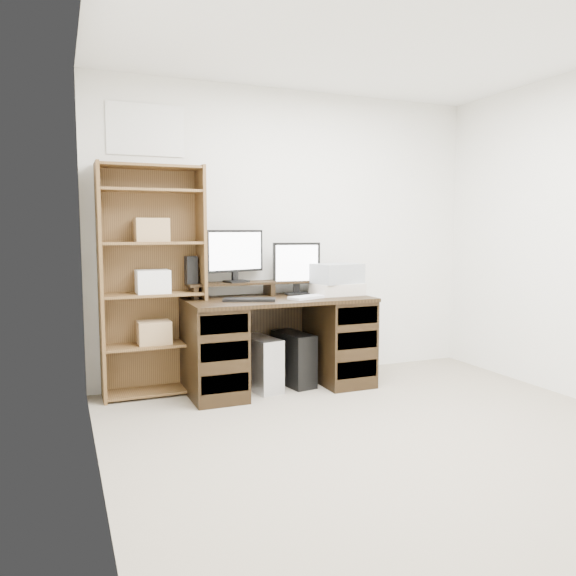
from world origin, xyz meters
TOP-DOWN VIEW (x-y plane):
  - room at (-0.00, 0.00)m, footprint 3.54×4.04m
  - desk at (-0.27, 1.64)m, footprint 1.50×0.70m
  - riser_shelf at (-0.27, 1.85)m, footprint 1.40×0.22m
  - monitor_wide at (-0.57, 1.85)m, footprint 0.53×0.20m
  - monitor_small at (-0.04, 1.80)m, footprint 0.40×0.18m
  - speaker at (-0.94, 1.85)m, footprint 0.09×0.09m
  - keyboard_black at (-0.56, 1.52)m, footprint 0.42×0.28m
  - keyboard_white at (-0.01, 1.53)m, footprint 0.46×0.29m
  - mouse at (0.28, 1.53)m, footprint 0.10×0.08m
  - printer at (0.27, 1.65)m, footprint 0.41×0.32m
  - basket at (0.27, 1.65)m, footprint 0.43×0.34m
  - tower_silver at (-0.42, 1.65)m, footprint 0.27×0.46m
  - tower_black at (-0.11, 1.69)m, footprint 0.26×0.47m
  - bookshelf at (-1.24, 1.86)m, footprint 0.80×0.30m

SIDE VIEW (x-z plane):
  - tower_silver at x=-0.42m, z-range 0.00..0.43m
  - tower_black at x=-0.11m, z-range 0.00..0.44m
  - desk at x=-0.27m, z-range 0.01..0.76m
  - keyboard_white at x=-0.01m, z-range 0.75..0.77m
  - keyboard_black at x=-0.56m, z-range 0.75..0.77m
  - mouse at x=0.28m, z-range 0.75..0.78m
  - printer at x=0.27m, z-range 0.75..0.85m
  - riser_shelf at x=-0.27m, z-range 0.78..0.90m
  - bookshelf at x=-1.24m, z-range 0.02..1.82m
  - basket at x=0.27m, z-range 0.85..1.02m
  - speaker at x=-0.94m, z-range 0.87..1.09m
  - monitor_small at x=-0.04m, z-range 0.77..1.21m
  - monitor_wide at x=-0.57m, z-range 0.90..1.32m
  - room at x=0.00m, z-range -0.02..2.52m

